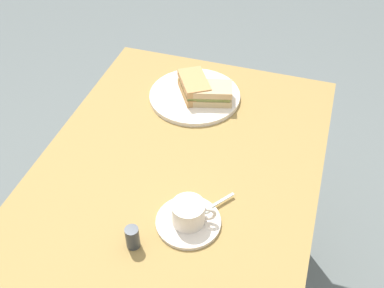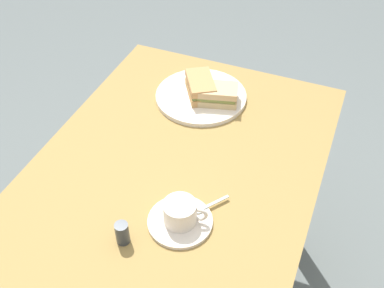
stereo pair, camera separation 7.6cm
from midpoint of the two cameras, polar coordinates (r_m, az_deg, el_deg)
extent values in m
cube|color=olive|center=(1.21, -2.59, -7.53)|extent=(1.29, 0.76, 0.05)
cylinder|color=olive|center=(1.81, 14.11, -4.37)|extent=(0.07, 0.07, 0.68)
cylinder|color=olive|center=(1.92, -3.59, 0.52)|extent=(0.07, 0.07, 0.68)
cylinder|color=beige|center=(1.49, 2.56, 5.79)|extent=(0.29, 0.29, 0.01)
cube|color=#B8844A|center=(1.48, 2.50, 6.40)|extent=(0.15, 0.13, 0.02)
cube|color=olive|center=(1.47, 2.52, 6.93)|extent=(0.14, 0.12, 0.01)
cube|color=tan|center=(1.46, 2.54, 7.47)|extent=(0.15, 0.13, 0.02)
cube|color=tan|center=(1.46, 4.30, 5.49)|extent=(0.11, 0.15, 0.02)
cube|color=olive|center=(1.45, 4.34, 6.01)|extent=(0.10, 0.14, 0.01)
cube|color=tan|center=(1.44, 4.37, 6.54)|extent=(0.11, 0.15, 0.02)
cylinder|color=beige|center=(1.14, 0.47, -9.45)|extent=(0.16, 0.16, 0.01)
cylinder|color=beige|center=(1.12, 0.48, -8.38)|extent=(0.08, 0.08, 0.06)
cylinder|color=#9B744E|center=(1.10, 0.49, -7.55)|extent=(0.07, 0.07, 0.01)
torus|color=beige|center=(1.11, 2.84, -8.63)|extent=(0.02, 0.04, 0.04)
cube|color=silver|center=(1.18, 4.77, -7.12)|extent=(0.07, 0.05, 0.00)
ellipsoid|color=silver|center=(1.16, 2.85, -8.04)|extent=(0.03, 0.03, 0.01)
cylinder|color=#33383D|center=(1.10, -6.49, -10.77)|extent=(0.03, 0.03, 0.06)
camera|label=1|loc=(0.04, -88.32, 1.58)|focal=43.87mm
camera|label=2|loc=(0.04, 91.68, -1.58)|focal=43.87mm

